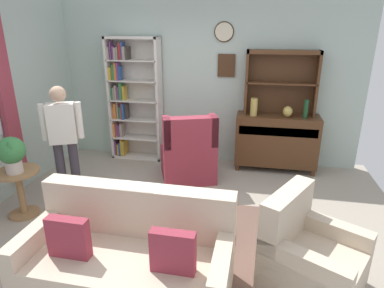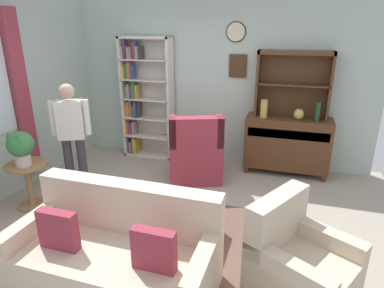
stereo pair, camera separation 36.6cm
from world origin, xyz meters
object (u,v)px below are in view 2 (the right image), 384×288
at_px(sideboard_hutch, 294,75).
at_px(book_stack, 167,195).
at_px(plant_stand, 29,180).
at_px(potted_plant_large, 20,146).
at_px(couch_floral, 117,255).
at_px(bookshelf, 144,98).
at_px(bottle_wine, 318,112).
at_px(vase_tall, 264,109).
at_px(vase_round, 299,114).
at_px(coffee_table, 177,206).
at_px(wingback_chair, 195,156).
at_px(sideboard, 287,143).
at_px(person_reading, 72,132).
at_px(armchair_floral, 299,265).

height_order(sideboard_hutch, book_stack, sideboard_hutch).
bearing_deg(plant_stand, potted_plant_large, -70.35).
distance_m(couch_floral, potted_plant_large, 2.05).
relative_size(bookshelf, bottle_wine, 7.21).
height_order(vase_tall, book_stack, vase_tall).
distance_m(vase_round, couch_floral, 3.37).
height_order(vase_tall, plant_stand, vase_tall).
height_order(plant_stand, potted_plant_large, potted_plant_large).
relative_size(sideboard_hutch, coffee_table, 1.38).
bearing_deg(wingback_chair, book_stack, -86.89).
bearing_deg(plant_stand, couch_floral, -27.48).
height_order(bottle_wine, coffee_table, bottle_wine).
bearing_deg(vase_round, sideboard_hutch, 126.48).
bearing_deg(sideboard, book_stack, -121.44).
height_order(sideboard_hutch, couch_floral, sideboard_hutch).
bearing_deg(person_reading, wingback_chair, 31.30).
bearing_deg(potted_plant_large, vase_round, 32.01).
height_order(armchair_floral, coffee_table, armchair_floral).
distance_m(wingback_chair, coffee_table, 1.46).
distance_m(couch_floral, book_stack, 0.97).
bearing_deg(couch_floral, armchair_floral, 12.78).
xyz_separation_m(sideboard, sideboard_hutch, (0.00, 0.11, 1.05)).
bearing_deg(couch_floral, person_reading, 134.67).
distance_m(couch_floral, wingback_chair, 2.34).
bearing_deg(plant_stand, sideboard, 33.16).
bearing_deg(coffee_table, potted_plant_large, -179.51).
xyz_separation_m(bottle_wine, armchair_floral, (-0.19, -2.55, -0.78)).
bearing_deg(book_stack, wingback_chair, 93.11).
bearing_deg(bookshelf, vase_tall, -4.49).
bearing_deg(bookshelf, plant_stand, -107.53).
height_order(bookshelf, sideboard_hutch, bookshelf).
height_order(bookshelf, vase_round, bookshelf).
distance_m(potted_plant_large, person_reading, 0.66).
height_order(bottle_wine, plant_stand, bottle_wine).
distance_m(sideboard, couch_floral, 3.31).
height_order(bookshelf, armchair_floral, bookshelf).
distance_m(bottle_wine, armchair_floral, 2.67).
bearing_deg(book_stack, plant_stand, -179.34).
height_order(bottle_wine, armchair_floral, bottle_wine).
distance_m(bookshelf, bottle_wine, 2.88).
xyz_separation_m(wingback_chair, book_stack, (0.08, -1.39, 0.06)).
height_order(wingback_chair, potted_plant_large, same).
xyz_separation_m(vase_round, couch_floral, (-1.51, -2.93, -0.69)).
xyz_separation_m(vase_tall, armchair_floral, (0.59, -2.56, -0.77)).
bearing_deg(bookshelf, person_reading, -101.05).
xyz_separation_m(couch_floral, wingback_chair, (0.05, 2.34, 0.07)).
bearing_deg(sideboard_hutch, book_stack, -120.13).
xyz_separation_m(vase_tall, person_reading, (-2.42, -1.48, -0.15)).
height_order(vase_round, book_stack, vase_round).
bearing_deg(potted_plant_large, vase_tall, 36.42).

